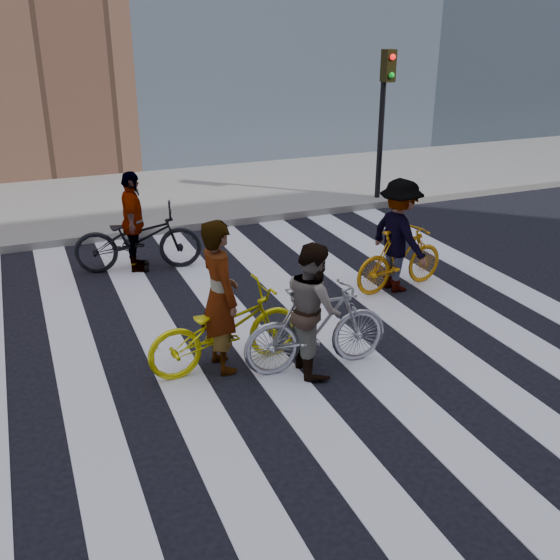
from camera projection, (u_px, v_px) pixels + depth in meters
ground at (294, 338)px, 8.71m from camera, size 100.00×100.00×0.00m
sidewalk_far at (165, 197)px, 15.10m from camera, size 100.00×5.00×0.15m
zebra_crosswalk at (294, 338)px, 8.71m from camera, size 8.25×10.00×0.01m
traffic_signal at (385, 101)px, 13.95m from camera, size 0.22×0.42×3.33m
bike_yellow_left at (225, 329)px, 7.84m from camera, size 1.99×0.84×1.02m
bike_silver_mid at (316, 327)px, 7.79m from camera, size 1.84×0.63×1.09m
bike_yellow_right at (400, 259)px, 10.11m from camera, size 1.70×0.70×0.99m
bike_dark_rear at (138, 239)px, 10.85m from camera, size 2.19×1.13×1.10m
rider_left at (220, 296)px, 7.66m from camera, size 0.51×0.72×1.88m
rider_mid at (313, 308)px, 7.68m from camera, size 0.66×0.82×1.61m
rider_right at (399, 236)px, 9.95m from camera, size 0.81×1.21×1.75m
rider_rear at (133, 222)px, 10.72m from camera, size 0.60×1.05×1.68m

